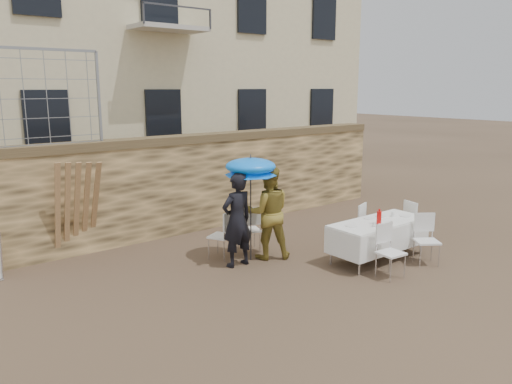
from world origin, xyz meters
TOP-DOWN VIEW (x-y plane):
  - ground at (0.00, 0.00)m, footprint 80.00×80.00m
  - stone_wall at (0.00, 5.00)m, footprint 13.00×0.50m
  - chain_link_fence at (-3.00, 5.00)m, footprint 3.20×0.06m
  - man_suit at (0.05, 2.33)m, footprint 0.66×0.44m
  - woman_dress at (0.80, 2.33)m, footprint 1.12×1.05m
  - umbrella at (0.45, 2.43)m, footprint 1.00×1.00m
  - couple_chair_left at (0.05, 2.88)m, footprint 0.64×0.64m
  - couple_chair_right at (0.75, 2.88)m, footprint 0.61×0.61m
  - banquet_table at (2.42, 0.91)m, footprint 2.10×0.85m
  - soda_bottle at (2.22, 0.76)m, footprint 0.09×0.09m
  - table_chair_front_left at (1.82, 0.16)m, footprint 0.52×0.52m
  - table_chair_front_right at (2.92, 0.16)m, footprint 0.67×0.67m
  - table_chair_back at (2.62, 1.71)m, footprint 0.61×0.61m
  - table_chair_side at (3.82, 1.01)m, footprint 0.58×0.58m
  - wood_planks at (-2.20, 4.58)m, footprint 0.70×0.20m

SIDE VIEW (x-z plane):
  - ground at x=0.00m, z-range 0.00..0.00m
  - couple_chair_left at x=0.05m, z-range 0.00..0.96m
  - couple_chair_right at x=0.75m, z-range 0.00..0.96m
  - table_chair_front_left at x=1.82m, z-range 0.00..0.96m
  - table_chair_front_right at x=2.92m, z-range 0.00..0.96m
  - table_chair_back at x=2.62m, z-range 0.00..0.96m
  - table_chair_side at x=3.82m, z-range 0.00..0.96m
  - banquet_table at x=2.42m, z-range 0.34..1.12m
  - man_suit at x=0.05m, z-range 0.00..1.78m
  - soda_bottle at x=2.22m, z-range 0.77..1.04m
  - woman_dress at x=0.80m, z-range 0.00..1.84m
  - wood_planks at x=-2.20m, z-range 0.00..2.00m
  - stone_wall at x=0.00m, z-range 0.00..2.20m
  - umbrella at x=0.45m, z-range 0.84..2.74m
  - chain_link_fence at x=-3.00m, z-range 2.20..4.00m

